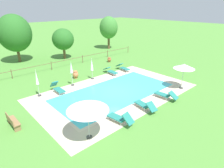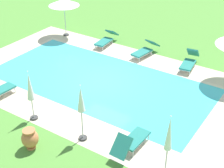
# 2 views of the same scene
# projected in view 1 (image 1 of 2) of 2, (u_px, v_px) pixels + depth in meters

# --- Properties ---
(ground_plane) EXTENTS (160.00, 160.00, 0.00)m
(ground_plane) POSITION_uv_depth(u_px,v_px,m) (115.00, 92.00, 17.27)
(ground_plane) COLOR #518E38
(pool_deck_paving) EXTENTS (14.31, 8.60, 0.01)m
(pool_deck_paving) POSITION_uv_depth(u_px,v_px,m) (115.00, 92.00, 17.27)
(pool_deck_paving) COLOR beige
(pool_deck_paving) RESTS_ON ground
(swimming_pool_water) EXTENTS (10.98, 5.26, 0.01)m
(swimming_pool_water) POSITION_uv_depth(u_px,v_px,m) (115.00, 92.00, 17.27)
(swimming_pool_water) COLOR #42CCD6
(swimming_pool_water) RESTS_ON ground
(pool_coping_rim) EXTENTS (11.46, 5.74, 0.01)m
(pool_coping_rim) POSITION_uv_depth(u_px,v_px,m) (115.00, 92.00, 17.27)
(pool_coping_rim) COLOR beige
(pool_coping_rim) RESTS_ON ground
(sun_lounger_north_near_steps) EXTENTS (0.73, 2.10, 0.73)m
(sun_lounger_north_near_steps) POSITION_uv_depth(u_px,v_px,m) (111.00, 71.00, 21.63)
(sun_lounger_north_near_steps) COLOR #237A70
(sun_lounger_north_near_steps) RESTS_ON ground
(sun_lounger_north_mid) EXTENTS (0.85, 2.00, 0.91)m
(sun_lounger_north_mid) POSITION_uv_depth(u_px,v_px,m) (120.00, 118.00, 12.60)
(sun_lounger_north_mid) COLOR #237A70
(sun_lounger_north_mid) RESTS_ON ground
(sun_lounger_north_far) EXTENTS (0.65, 1.93, 0.94)m
(sun_lounger_north_far) POSITION_uv_depth(u_px,v_px,m) (58.00, 88.00, 17.07)
(sun_lounger_north_far) COLOR #237A70
(sun_lounger_north_far) RESTS_ON ground
(sun_lounger_north_end) EXTENTS (0.75, 2.06, 0.80)m
(sun_lounger_north_end) POSITION_uv_depth(u_px,v_px,m) (165.00, 95.00, 15.89)
(sun_lounger_north_end) COLOR #237A70
(sun_lounger_north_end) RESTS_ON ground
(sun_lounger_south_near_corner) EXTENTS (0.77, 2.08, 0.78)m
(sun_lounger_south_near_corner) POSITION_uv_depth(u_px,v_px,m) (123.00, 68.00, 22.81)
(sun_lounger_south_near_corner) COLOR #237A70
(sun_lounger_south_near_corner) RESTS_ON ground
(sun_lounger_south_mid) EXTENTS (0.88, 2.08, 0.81)m
(sun_lounger_south_mid) POSITION_uv_depth(u_px,v_px,m) (145.00, 105.00, 14.26)
(sun_lounger_south_mid) COLOR #237A70
(sun_lounger_south_mid) RESTS_ON ground
(patio_umbrella_open_foreground) EXTENTS (1.90, 1.90, 2.41)m
(patio_umbrella_open_foreground) POSITION_uv_depth(u_px,v_px,m) (184.00, 67.00, 17.20)
(patio_umbrella_open_foreground) COLOR #383838
(patio_umbrella_open_foreground) RESTS_ON ground
(patio_umbrella_open_by_bench) EXTENTS (2.40, 2.40, 2.27)m
(patio_umbrella_open_by_bench) POSITION_uv_depth(u_px,v_px,m) (88.00, 108.00, 10.52)
(patio_umbrella_open_by_bench) COLOR #383838
(patio_umbrella_open_by_bench) RESTS_ON ground
(patio_umbrella_closed_row_west) EXTENTS (0.32, 0.32, 2.25)m
(patio_umbrella_closed_row_west) POSITION_uv_depth(u_px,v_px,m) (92.00, 66.00, 19.75)
(patio_umbrella_closed_row_west) COLOR #383838
(patio_umbrella_closed_row_west) RESTS_ON ground
(patio_umbrella_closed_row_mid_west) EXTENTS (0.32, 0.32, 2.40)m
(patio_umbrella_closed_row_mid_west) POSITION_uv_depth(u_px,v_px,m) (71.00, 69.00, 18.07)
(patio_umbrella_closed_row_mid_west) COLOR #383838
(patio_umbrella_closed_row_mid_west) RESTS_ON ground
(patio_umbrella_closed_row_centre) EXTENTS (0.32, 0.32, 2.39)m
(patio_umbrella_closed_row_centre) POSITION_uv_depth(u_px,v_px,m) (37.00, 80.00, 15.94)
(patio_umbrella_closed_row_centre) COLOR #383838
(patio_umbrella_closed_row_centre) RESTS_ON ground
(wooden_bench_lawn_side) EXTENTS (0.47, 1.51, 0.87)m
(wooden_bench_lawn_side) POSITION_uv_depth(u_px,v_px,m) (12.00, 121.00, 12.12)
(wooden_bench_lawn_side) COLOR #937047
(wooden_bench_lawn_side) RESTS_ON ground
(terracotta_urn_near_fence) EXTENTS (0.55, 0.55, 0.65)m
(terracotta_urn_near_fence) POSITION_uv_depth(u_px,v_px,m) (109.00, 60.00, 26.20)
(terracotta_urn_near_fence) COLOR #A85B38
(terracotta_urn_near_fence) RESTS_ON ground
(terracotta_urn_by_tree) EXTENTS (0.62, 0.62, 0.82)m
(terracotta_urn_by_tree) POSITION_uv_depth(u_px,v_px,m) (76.00, 74.00, 20.32)
(terracotta_urn_by_tree) COLOR #C67547
(terracotta_urn_by_tree) RESTS_ON ground
(perimeter_fence) EXTENTS (22.72, 0.08, 1.05)m
(perimeter_fence) POSITION_uv_depth(u_px,v_px,m) (68.00, 61.00, 24.32)
(perimeter_fence) COLOR brown
(perimeter_fence) RESTS_ON ground
(tree_far_west) EXTENTS (3.06, 3.06, 4.33)m
(tree_far_west) POSITION_uv_depth(u_px,v_px,m) (63.00, 39.00, 26.93)
(tree_far_west) COLOR brown
(tree_far_west) RESTS_ON ground
(tree_centre) EXTENTS (3.17, 3.17, 5.58)m
(tree_centre) POSITION_uv_depth(u_px,v_px,m) (109.00, 28.00, 32.99)
(tree_centre) COLOR brown
(tree_centre) RESTS_ON ground
(tree_far_east) EXTENTS (4.33, 4.33, 6.34)m
(tree_far_east) POSITION_uv_depth(u_px,v_px,m) (15.00, 33.00, 24.91)
(tree_far_east) COLOR brown
(tree_far_east) RESTS_ON ground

